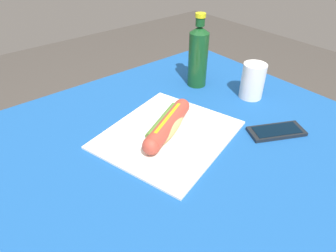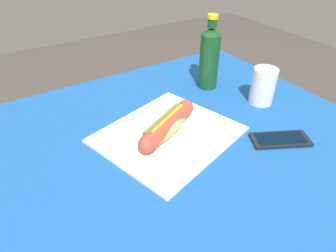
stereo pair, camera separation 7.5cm
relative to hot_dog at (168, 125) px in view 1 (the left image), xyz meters
name	(u,v)px [view 1 (the left image)]	position (x,y,z in m)	size (l,w,h in m)	color
dining_table	(169,181)	(-0.01, -0.02, -0.18)	(1.05, 0.85, 0.74)	brown
paper_wrapper	(168,134)	(0.00, 0.00, -0.03)	(0.33, 0.29, 0.01)	white
hot_dog	(168,125)	(0.00, 0.00, 0.00)	(0.21, 0.13, 0.05)	#DBB26B
cell_phone	(276,131)	(0.23, -0.17, -0.03)	(0.16, 0.12, 0.01)	black
soda_bottle	(198,55)	(0.26, 0.16, 0.07)	(0.06, 0.06, 0.23)	#14471E
drinking_cup	(253,81)	(0.33, -0.01, 0.02)	(0.07, 0.07, 0.11)	white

